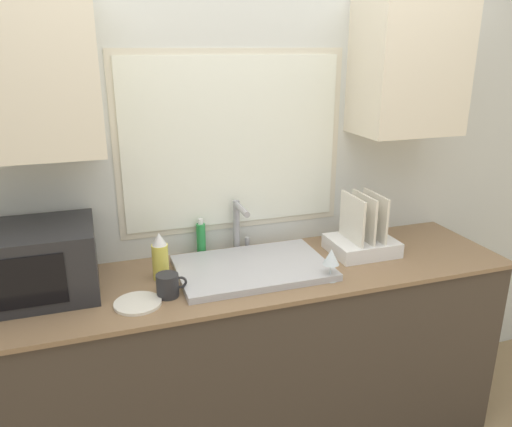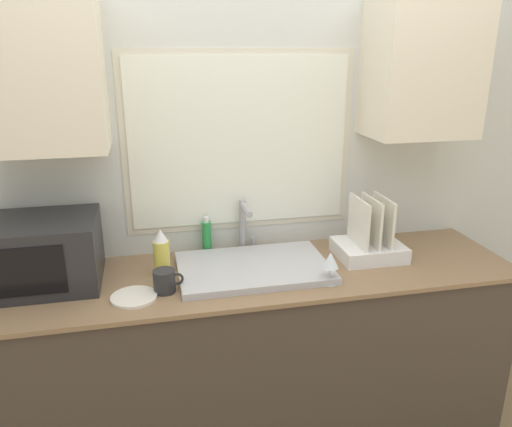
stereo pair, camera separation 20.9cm
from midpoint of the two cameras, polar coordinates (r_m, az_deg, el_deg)
The scene contains 11 objects.
countertop at distance 2.46m, azimuth 2.29°, elevation -16.49°, with size 2.36×0.63×0.93m.
wall_back at distance 2.35m, azimuth 0.74°, elevation 6.46°, with size 6.00×0.38×2.60m.
sink_basin at distance 2.22m, azimuth 2.51°, elevation -6.25°, with size 0.66×0.44×0.03m.
faucet at distance 2.37m, azimuth 1.27°, elevation -1.00°, with size 0.08×0.19×0.25m.
microwave at distance 2.19m, azimuth -20.64°, elevation -4.23°, with size 0.44×0.38×0.28m.
dish_rack at distance 2.42m, azimuth 15.25°, elevation -3.32°, with size 0.30×0.26×0.29m.
spray_bottle at distance 2.17m, azimuth -8.07°, elevation -4.54°, with size 0.07×0.07×0.21m.
soap_bottle at distance 2.39m, azimuth -3.17°, elevation -2.70°, with size 0.04×0.04×0.18m.
mug_near_sink at distance 2.04m, azimuth -7.50°, elevation -7.72°, with size 0.12×0.09×0.09m.
wine_glass at distance 2.11m, azimuth 11.34°, elevation -5.42°, with size 0.07×0.07×0.14m.
small_plate at distance 2.03m, azimuth -10.90°, elevation -9.44°, with size 0.18×0.18×0.01m.
Camera 2 is at (-0.43, -1.67, 1.88)m, focal length 35.00 mm.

